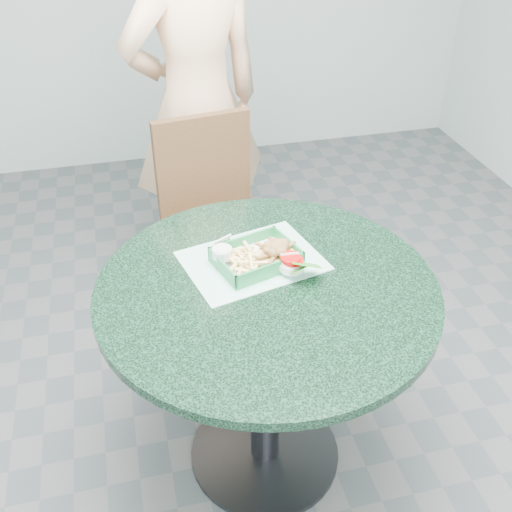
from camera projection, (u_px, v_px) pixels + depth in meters
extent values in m
cube|color=#303335|center=(265.00, 453.00, 2.15)|extent=(4.00, 5.00, 0.02)
cylinder|color=#2F3034|center=(265.00, 451.00, 2.14)|extent=(0.52, 0.52, 0.02)
cylinder|color=#2F3034|center=(266.00, 380.00, 1.93)|extent=(0.10, 0.10, 0.70)
cylinder|color=#25452E|center=(267.00, 294.00, 1.72)|extent=(0.98, 0.98, 0.03)
cube|color=#5B3217|center=(214.00, 244.00, 2.44)|extent=(0.40, 0.40, 0.04)
cube|color=#5B3217|center=(203.00, 169.00, 2.44)|extent=(0.40, 0.04, 0.46)
cube|color=#5B3217|center=(183.00, 320.00, 2.41)|extent=(0.04, 0.04, 0.43)
cube|color=#5B3217|center=(264.00, 307.00, 2.48)|extent=(0.04, 0.04, 0.43)
cube|color=#5B3217|center=(172.00, 271.00, 2.68)|extent=(0.04, 0.04, 0.43)
cube|color=#5B3217|center=(246.00, 261.00, 2.75)|extent=(0.04, 0.04, 0.43)
imported|color=#F2BC8F|center=(195.00, 73.00, 2.46)|extent=(0.85, 0.67, 2.03)
cube|color=#98DAC8|center=(252.00, 266.00, 1.81)|extent=(0.45, 0.38, 0.00)
cube|color=#218340|center=(256.00, 267.00, 1.79)|extent=(0.23, 0.17, 0.01)
cube|color=white|center=(256.00, 266.00, 1.79)|extent=(0.22, 0.16, 0.00)
cube|color=#218340|center=(250.00, 246.00, 1.84)|extent=(0.23, 0.01, 0.04)
cube|color=#218340|center=(263.00, 277.00, 1.71)|extent=(0.23, 0.01, 0.04)
cube|color=#218340|center=(293.00, 256.00, 1.80)|extent=(0.01, 0.17, 0.04)
cube|color=#218340|center=(219.00, 266.00, 1.76)|extent=(0.01, 0.17, 0.04)
cylinder|color=#D2B65E|center=(275.00, 266.00, 1.77)|extent=(0.12, 0.12, 0.02)
cylinder|color=silver|center=(223.00, 253.00, 1.78)|extent=(0.06, 0.06, 0.03)
cylinder|color=silver|center=(223.00, 248.00, 1.77)|extent=(0.05, 0.05, 0.00)
cylinder|color=white|center=(286.00, 277.00, 1.72)|extent=(0.07, 0.07, 0.02)
torus|color=#EFE5CC|center=(286.00, 273.00, 1.71)|extent=(0.06, 0.06, 0.01)
cylinder|color=red|center=(286.00, 271.00, 1.71)|extent=(0.06, 0.06, 0.01)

